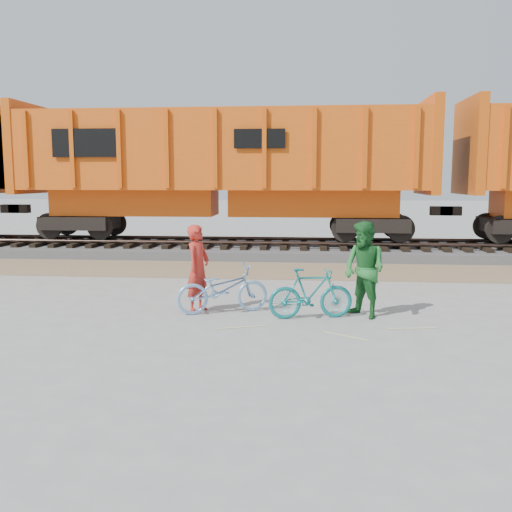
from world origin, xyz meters
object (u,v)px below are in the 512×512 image
object	(u,v)px
bicycle_blue	(222,289)
hopper_car_center	(223,167)
bicycle_teal	(311,293)
person_man	(364,270)
person_solo	(198,268)

from	to	relation	value
bicycle_blue	hopper_car_center	bearing A→B (deg)	-13.03
bicycle_teal	bicycle_blue	bearing A→B (deg)	67.92
bicycle_teal	person_man	bearing A→B (deg)	-90.79
hopper_car_center	bicycle_teal	size ratio (longest dim) A/B	8.79
hopper_car_center	person_man	size ratio (longest dim) A/B	7.70
hopper_car_center	person_man	bearing A→B (deg)	-65.53
bicycle_teal	person_solo	bearing A→B (deg)	67.62
bicycle_blue	bicycle_teal	xyz separation A→B (m)	(1.71, -0.30, 0.00)
person_solo	person_man	bearing A→B (deg)	-76.46
hopper_car_center	bicycle_blue	bearing A→B (deg)	-81.51
bicycle_teal	person_man	world-z (taller)	person_man
bicycle_blue	person_man	size ratio (longest dim) A/B	0.99
bicycle_blue	bicycle_teal	bearing A→B (deg)	-121.50
bicycle_teal	person_solo	distance (m)	2.28
bicycle_teal	hopper_car_center	bearing A→B (deg)	6.37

